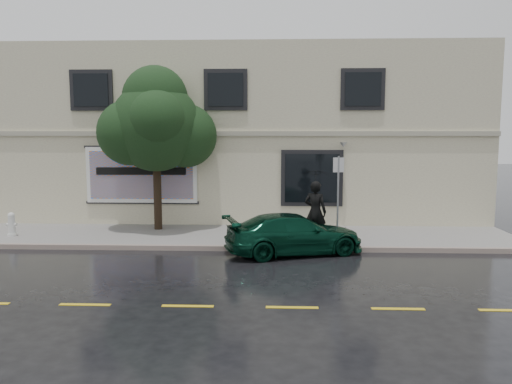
{
  "coord_description": "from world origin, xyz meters",
  "views": [
    {
      "loc": [
        1.83,
        -13.59,
        3.66
      ],
      "look_at": [
        1.22,
        2.2,
        1.75
      ],
      "focal_mm": 35.0,
      "sensor_mm": 36.0,
      "label": 1
    }
  ],
  "objects_px": {
    "pedestrian": "(315,212)",
    "fire_hydrant": "(12,224)",
    "street_tree": "(156,127)",
    "car": "(294,234)"
  },
  "relations": [
    {
      "from": "pedestrian",
      "to": "street_tree",
      "type": "xyz_separation_m",
      "value": [
        -5.53,
        1.98,
        2.7
      ]
    },
    {
      "from": "street_tree",
      "to": "pedestrian",
      "type": "bearing_deg",
      "value": -19.68
    },
    {
      "from": "street_tree",
      "to": "fire_hydrant",
      "type": "distance_m",
      "value": 5.89
    },
    {
      "from": "street_tree",
      "to": "fire_hydrant",
      "type": "bearing_deg",
      "value": -163.29
    },
    {
      "from": "car",
      "to": "fire_hydrant",
      "type": "relative_size",
      "value": 5.14
    },
    {
      "from": "street_tree",
      "to": "fire_hydrant",
      "type": "relative_size",
      "value": 6.55
    },
    {
      "from": "car",
      "to": "fire_hydrant",
      "type": "height_order",
      "value": "car"
    },
    {
      "from": "car",
      "to": "pedestrian",
      "type": "relative_size",
      "value": 2.11
    },
    {
      "from": "pedestrian",
      "to": "fire_hydrant",
      "type": "relative_size",
      "value": 2.44
    },
    {
      "from": "pedestrian",
      "to": "fire_hydrant",
      "type": "bearing_deg",
      "value": 21.17
    }
  ]
}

